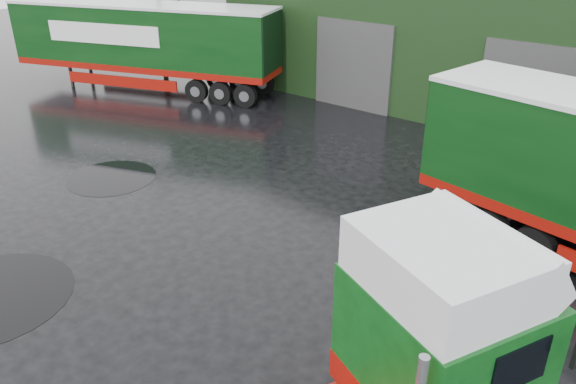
{
  "coord_description": "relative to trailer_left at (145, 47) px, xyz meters",
  "views": [
    {
      "loc": [
        7.67,
        -8.02,
        8.18
      ],
      "look_at": [
        -0.52,
        2.27,
        1.7
      ],
      "focal_mm": 35.0,
      "sensor_mm": 36.0,
      "label": 1
    }
  ],
  "objects": [
    {
      "name": "puddle_2",
      "position": [
        7.82,
        -7.97,
        -2.19
      ],
      "size": [
        3.04,
        3.04,
        0.01
      ],
      "primitive_type": "cylinder",
      "color": "black",
      "rests_on": "ground"
    },
    {
      "name": "trailer_left",
      "position": [
        0.0,
        0.0,
        0.0
      ],
      "size": [
        14.25,
        7.46,
        4.38
      ],
      "primitive_type": null,
      "rotation": [
        0.0,
        0.0,
        1.91
      ],
      "color": "silver",
      "rests_on": "ground"
    },
    {
      "name": "puddle_1",
      "position": [
        18.49,
        -5.27,
        -2.19
      ],
      "size": [
        2.23,
        2.23,
        0.01
      ],
      "primitive_type": "cylinder",
      "color": "black",
      "rests_on": "ground"
    },
    {
      "name": "ground",
      "position": [
        16.0,
        -10.0,
        -2.19
      ],
      "size": [
        100.0,
        100.0,
        0.0
      ],
      "primitive_type": "plane",
      "color": "black"
    }
  ]
}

